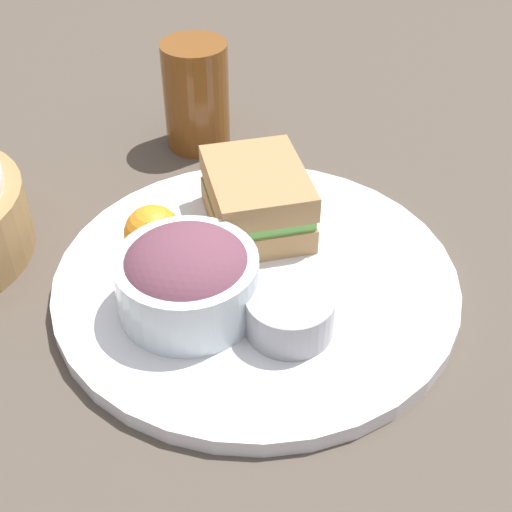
{
  "coord_description": "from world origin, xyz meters",
  "views": [
    {
      "loc": [
        -0.44,
        -0.07,
        0.41
      ],
      "look_at": [
        0.0,
        0.0,
        0.03
      ],
      "focal_mm": 50.0,
      "sensor_mm": 36.0,
      "label": 1
    }
  ],
  "objects": [
    {
      "name": "dressing_cup",
      "position": [
        -0.06,
        -0.04,
        0.03
      ],
      "size": [
        0.07,
        0.07,
        0.03
      ],
      "primitive_type": "cylinder",
      "color": "#99999E",
      "rests_on": "plate"
    },
    {
      "name": "plate",
      "position": [
        0.0,
        0.0,
        0.01
      ],
      "size": [
        0.34,
        0.34,
        0.01
      ],
      "primitive_type": "cylinder",
      "color": "silver",
      "rests_on": "ground_plane"
    },
    {
      "name": "drink_glass",
      "position": [
        0.22,
        0.1,
        0.06
      ],
      "size": [
        0.07,
        0.07,
        0.11
      ],
      "primitive_type": "cylinder",
      "color": "brown",
      "rests_on": "ground_plane"
    },
    {
      "name": "orange_wedge",
      "position": [
        0.01,
        0.09,
        0.04
      ],
      "size": [
        0.05,
        0.05,
        0.05
      ],
      "primitive_type": "sphere",
      "color": "orange",
      "rests_on": "plate"
    },
    {
      "name": "ground_plane",
      "position": [
        0.0,
        0.0,
        0.0
      ],
      "size": [
        4.0,
        4.0,
        0.0
      ],
      "primitive_type": "plane",
      "color": "#4C4238"
    },
    {
      "name": "sandwich",
      "position": [
        0.07,
        0.01,
        0.04
      ],
      "size": [
        0.13,
        0.12,
        0.06
      ],
      "color": "#A37A4C",
      "rests_on": "plate"
    },
    {
      "name": "salad_bowl",
      "position": [
        -0.05,
        0.05,
        0.05
      ],
      "size": [
        0.11,
        0.11,
        0.07
      ],
      "color": "silver",
      "rests_on": "plate"
    }
  ]
}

